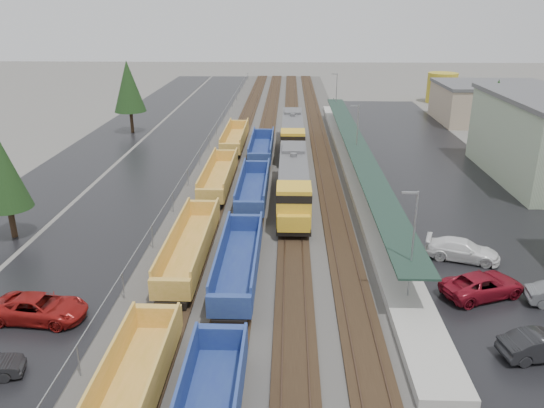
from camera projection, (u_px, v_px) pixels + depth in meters
The scene contains 20 objects.
ballast_strip at pixel (278, 150), 73.02m from camera, with size 20.00×160.00×0.08m, color #302D2B.
trackbed at pixel (278, 149), 72.98m from camera, with size 14.60×160.00×0.22m.
west_parking_lot at pixel (170, 149), 73.49m from camera, with size 10.00×160.00×0.02m, color black.
west_road at pixel (99, 148), 73.79m from camera, with size 9.00×160.00×0.02m, color black.
east_commuter_lot at pixel (435, 173), 63.10m from camera, with size 16.00×100.00×0.02m, color black.
station_platform at pixel (355, 166), 63.14m from camera, with size 3.00×80.00×8.00m.
chainlink_fence at pixel (207, 141), 71.30m from camera, with size 0.08×160.04×2.02m.
distant_hills at pixel (397, 55), 212.64m from camera, with size 301.00×140.00×25.20m.
tree_west_near at pixel (3, 172), 43.59m from camera, with size 3.96×3.96×9.00m.
tree_west_far at pixel (128, 86), 80.58m from camera, with size 4.84×4.84×11.00m.
tree_east at pixel (495, 107), 68.04m from camera, with size 4.40×4.40×10.00m.
locomotive_lead at pixel (293, 182), 52.05m from camera, with size 2.99×19.73×4.47m.
locomotive_trail at pixel (292, 134), 71.69m from camera, with size 2.99×19.73×4.47m.
well_string_yellow at pixel (191, 247), 40.94m from camera, with size 2.75×86.13×2.44m.
well_string_blue at pixel (239, 263), 38.31m from camera, with size 2.81×79.12×2.49m.
storage_tank at pixel (442, 88), 107.56m from camera, with size 5.96×5.96×5.96m, color #B29C23.
parked_car_west_c at pixel (40, 308), 33.35m from camera, with size 5.93×2.73×1.65m, color maroon.
parked_car_east_a at pixel (542, 345), 29.76m from camera, with size 4.80×1.67×1.58m, color black.
parked_car_east_b at pixel (483, 285), 36.11m from camera, with size 5.83×2.69×1.62m, color maroon.
parked_car_east_c at pixel (462, 250), 41.29m from camera, with size 5.58×2.27×1.62m, color white.
Camera 1 is at (1.51, -10.98, 18.71)m, focal length 35.00 mm.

